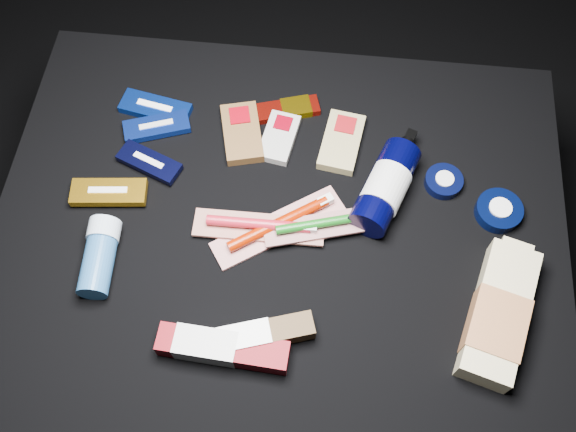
# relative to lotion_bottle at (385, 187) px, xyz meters

# --- Properties ---
(ground) EXTENTS (3.00, 3.00, 0.00)m
(ground) POSITION_rel_lotion_bottle_xyz_m (-0.17, -0.08, -0.43)
(ground) COLOR black
(ground) RESTS_ON ground
(cloth_table) EXTENTS (0.98, 0.78, 0.40)m
(cloth_table) POSITION_rel_lotion_bottle_xyz_m (-0.17, -0.08, -0.23)
(cloth_table) COLOR black
(cloth_table) RESTS_ON ground
(luna_bar_0) EXTENTS (0.14, 0.07, 0.02)m
(luna_bar_0) POSITION_rel_lotion_bottle_xyz_m (-0.43, 0.14, -0.03)
(luna_bar_0) COLOR #0C2D94
(luna_bar_0) RESTS_ON cloth_table
(luna_bar_1) EXTENTS (0.13, 0.08, 0.02)m
(luna_bar_1) POSITION_rel_lotion_bottle_xyz_m (-0.42, 0.10, -0.02)
(luna_bar_1) COLOR #112E99
(luna_bar_1) RESTS_ON cloth_table
(luna_bar_2) EXTENTS (0.12, 0.08, 0.02)m
(luna_bar_2) POSITION_rel_lotion_bottle_xyz_m (-0.42, 0.02, -0.02)
(luna_bar_2) COLOR black
(luna_bar_2) RESTS_ON cloth_table
(luna_bar_3) EXTENTS (0.13, 0.06, 0.02)m
(luna_bar_3) POSITION_rel_lotion_bottle_xyz_m (-0.47, -0.05, -0.02)
(luna_bar_3) COLOR #BC8315
(luna_bar_3) RESTS_ON cloth_table
(clif_bar_0) EXTENTS (0.10, 0.14, 0.02)m
(clif_bar_0) POSITION_rel_lotion_bottle_xyz_m (-0.26, 0.10, -0.02)
(clif_bar_0) COLOR brown
(clif_bar_0) RESTS_ON cloth_table
(clif_bar_1) EXTENTS (0.07, 0.11, 0.02)m
(clif_bar_1) POSITION_rel_lotion_bottle_xyz_m (-0.19, 0.10, -0.03)
(clif_bar_1) COLOR #A9A7A1
(clif_bar_1) RESTS_ON cloth_table
(clif_bar_2) EXTENTS (0.08, 0.13, 0.02)m
(clif_bar_2) POSITION_rel_lotion_bottle_xyz_m (-0.08, 0.10, -0.02)
(clif_bar_2) COLOR #9A8B59
(clif_bar_2) RESTS_ON cloth_table
(power_bar) EXTENTS (0.13, 0.08, 0.02)m
(power_bar) POSITION_rel_lotion_bottle_xyz_m (-0.18, 0.16, -0.03)
(power_bar) COLOR maroon
(power_bar) RESTS_ON cloth_table
(lotion_bottle) EXTENTS (0.12, 0.22, 0.07)m
(lotion_bottle) POSITION_rel_lotion_bottle_xyz_m (0.00, 0.00, 0.00)
(lotion_bottle) COLOR black
(lotion_bottle) RESTS_ON cloth_table
(cream_tin_upper) EXTENTS (0.07, 0.07, 0.02)m
(cream_tin_upper) POSITION_rel_lotion_bottle_xyz_m (0.10, 0.04, -0.02)
(cream_tin_upper) COLOR black
(cream_tin_upper) RESTS_ON cloth_table
(cream_tin_lower) EXTENTS (0.08, 0.08, 0.02)m
(cream_tin_lower) POSITION_rel_lotion_bottle_xyz_m (0.20, -0.01, -0.02)
(cream_tin_lower) COLOR black
(cream_tin_lower) RESTS_ON cloth_table
(bodywash_bottle) EXTENTS (0.14, 0.25, 0.05)m
(bodywash_bottle) POSITION_rel_lotion_bottle_xyz_m (0.18, -0.21, -0.01)
(bodywash_bottle) COLOR beige
(bodywash_bottle) RESTS_ON cloth_table
(deodorant_stick) EXTENTS (0.06, 0.13, 0.05)m
(deodorant_stick) POSITION_rel_lotion_bottle_xyz_m (-0.46, -0.17, -0.01)
(deodorant_stick) COLOR #235487
(deodorant_stick) RESTS_ON cloth_table
(toothbrush_pack_0) EXTENTS (0.23, 0.18, 0.03)m
(toothbrush_pack_0) POSITION_rel_lotion_bottle_xyz_m (-0.17, -0.08, -0.02)
(toothbrush_pack_0) COLOR beige
(toothbrush_pack_0) RESTS_ON cloth_table
(toothbrush_pack_1) EXTENTS (0.22, 0.05, 0.02)m
(toothbrush_pack_1) POSITION_rel_lotion_bottle_xyz_m (-0.20, -0.09, -0.02)
(toothbrush_pack_1) COLOR #AAA49E
(toothbrush_pack_1) RESTS_ON cloth_table
(toothbrush_pack_2) EXTENTS (0.20, 0.10, 0.02)m
(toothbrush_pack_2) POSITION_rel_lotion_bottle_xyz_m (-0.10, -0.08, -0.01)
(toothbrush_pack_2) COLOR #B0AAA5
(toothbrush_pack_2) RESTS_ON cloth_table
(toothpaste_carton_red) EXTENTS (0.20, 0.06, 0.04)m
(toothpaste_carton_red) POSITION_rel_lotion_bottle_xyz_m (-0.24, -0.30, -0.02)
(toothpaste_carton_red) COLOR maroon
(toothpaste_carton_red) RESTS_ON cloth_table
(toothpaste_carton_green) EXTENTS (0.17, 0.09, 0.03)m
(toothpaste_carton_green) POSITION_rel_lotion_bottle_xyz_m (-0.19, -0.28, -0.01)
(toothpaste_carton_green) COLOR #3D2812
(toothpaste_carton_green) RESTS_ON cloth_table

